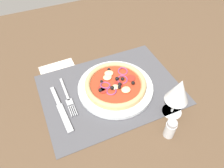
{
  "coord_description": "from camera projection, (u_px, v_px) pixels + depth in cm",
  "views": [
    {
      "loc": [
        19.81,
        46.27,
        57.96
      ],
      "look_at": [
        -0.48,
        0.0,
        2.86
      ],
      "focal_mm": 34.21,
      "sensor_mm": 36.0,
      "label": 1
    }
  ],
  "objects": [
    {
      "name": "ground_plane",
      "position": [
        111.0,
        92.0,
        0.78
      ],
      "size": [
        190.0,
        140.0,
        2.4
      ],
      "primitive_type": "cube",
      "color": "brown"
    },
    {
      "name": "placemat",
      "position": [
        111.0,
        89.0,
        0.77
      ],
      "size": [
        48.34,
        35.29,
        0.4
      ],
      "primitive_type": "cube",
      "color": "#4C4C51",
      "rests_on": "ground_plane"
    },
    {
      "name": "plate",
      "position": [
        115.0,
        87.0,
        0.76
      ],
      "size": [
        26.66,
        26.66,
        1.46
      ],
      "primitive_type": "cylinder",
      "color": "white",
      "rests_on": "placemat"
    },
    {
      "name": "pizza",
      "position": [
        116.0,
        84.0,
        0.75
      ],
      "size": [
        21.6,
        21.6,
        2.67
      ],
      "color": "tan",
      "rests_on": "plate"
    },
    {
      "name": "fork",
      "position": [
        68.0,
        98.0,
        0.73
      ],
      "size": [
        2.2,
        18.0,
        0.44
      ],
      "rotation": [
        0.0,
        0.0,
        1.57
      ],
      "color": "#B2B5BA",
      "rests_on": "placemat"
    },
    {
      "name": "knife",
      "position": [
        61.0,
        109.0,
        0.7
      ],
      "size": [
        2.88,
        20.06,
        0.62
      ],
      "rotation": [
        0.0,
        0.0,
        1.63
      ],
      "color": "#B2B5BA",
      "rests_on": "placemat"
    },
    {
      "name": "wine_glass",
      "position": [
        179.0,
        91.0,
        0.63
      ],
      "size": [
        7.2,
        7.2,
        14.9
      ],
      "color": "silver",
      "rests_on": "ground_plane"
    },
    {
      "name": "napkin",
      "position": [
        59.0,
        72.0,
        0.83
      ],
      "size": [
        13.86,
        12.55,
        0.36
      ],
      "primitive_type": "cube",
      "rotation": [
        0.0,
        0.0,
        0.03
      ],
      "color": "silver",
      "rests_on": "ground_plane"
    },
    {
      "name": "pepper_shaker",
      "position": [
        170.0,
        129.0,
        0.62
      ],
      "size": [
        3.2,
        3.2,
        6.7
      ],
      "color": "silver",
      "rests_on": "ground_plane"
    }
  ]
}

